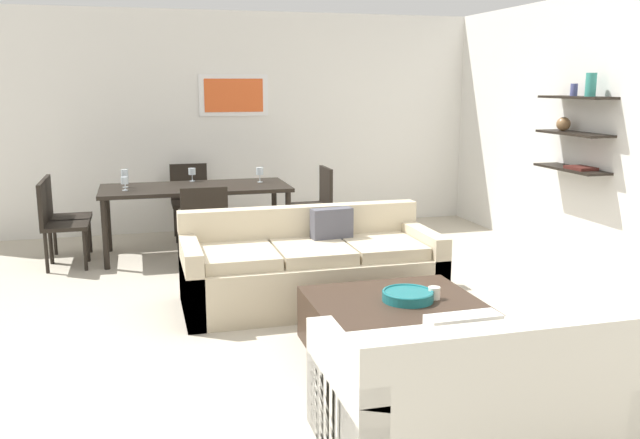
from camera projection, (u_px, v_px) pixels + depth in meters
The scene contains 18 objects.
ground_plane at pixel (313, 316), 5.39m from camera, with size 18.00×18.00×0.00m, color #BCB29E.
back_wall_unit at pixel (265, 122), 8.54m from camera, with size 8.40×0.09×2.70m.
right_wall_shelf_unit at pixel (601, 134), 6.47m from camera, with size 0.34×8.20×2.70m.
sofa_beige at pixel (310, 270), 5.67m from camera, with size 2.13×0.90×0.78m.
loveseat_white at pixel (471, 394), 3.42m from camera, with size 1.49×0.90×0.78m.
coffee_table at pixel (395, 328), 4.62m from camera, with size 1.14×1.03×0.38m.
decorative_bowl at pixel (408, 295), 4.59m from camera, with size 0.35×0.35×0.07m.
candle_jar at pixel (434, 293), 4.62m from camera, with size 0.08×0.08×0.08m, color silver.
dining_table at pixel (196, 192), 7.22m from camera, with size 1.99×0.88×0.75m.
dining_chair_head at pixel (190, 196), 8.06m from camera, with size 0.44×0.44×0.88m.
dining_chair_foot at pixel (204, 224), 6.46m from camera, with size 0.44×0.44×0.88m.
dining_chair_left_near at pixel (56, 219), 6.71m from camera, with size 0.44×0.44×0.88m.
dining_chair_right_far at pixel (317, 200), 7.81m from camera, with size 0.44×0.44×0.88m.
dining_chair_left_far at pixel (60, 212), 7.09m from camera, with size 0.44×0.44×0.88m.
wine_glass_left_near at pixel (125, 181), 6.90m from camera, with size 0.08×0.08×0.14m.
wine_glass_right_far at pixel (260, 172), 7.48m from camera, with size 0.08×0.08×0.17m.
wine_glass_head at pixel (192, 172), 7.55m from camera, with size 0.08×0.08×0.15m.
wine_glass_left_far at pixel (125, 175), 7.10m from camera, with size 0.07×0.07×0.19m.
Camera 1 is at (-1.29, -4.96, 1.85)m, focal length 37.75 mm.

